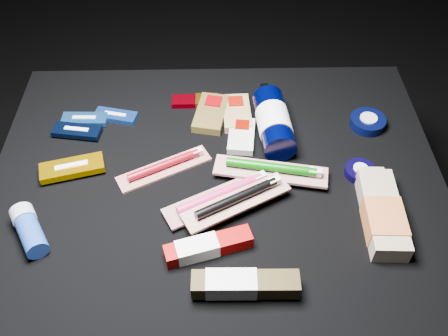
{
  "coord_description": "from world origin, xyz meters",
  "views": [
    {
      "loc": [
        -0.0,
        -0.71,
        1.21
      ],
      "look_at": [
        0.01,
        0.01,
        0.42
      ],
      "focal_mm": 40.0,
      "sensor_mm": 36.0,
      "label": 1
    }
  ],
  "objects_px": {
    "bodywash_bottle": "(382,215)",
    "toothpaste_carton_red": "(205,247)",
    "lotion_bottle": "(274,122)",
    "deodorant_stick": "(29,230)"
  },
  "relations": [
    {
      "from": "lotion_bottle",
      "to": "toothpaste_carton_red",
      "type": "relative_size",
      "value": 1.38
    },
    {
      "from": "toothpaste_carton_red",
      "to": "deodorant_stick",
      "type": "bearing_deg",
      "value": 156.81
    },
    {
      "from": "bodywash_bottle",
      "to": "deodorant_stick",
      "type": "relative_size",
      "value": 1.8
    },
    {
      "from": "bodywash_bottle",
      "to": "toothpaste_carton_red",
      "type": "relative_size",
      "value": 1.25
    },
    {
      "from": "lotion_bottle",
      "to": "deodorant_stick",
      "type": "bearing_deg",
      "value": -155.12
    },
    {
      "from": "lotion_bottle",
      "to": "deodorant_stick",
      "type": "height_order",
      "value": "lotion_bottle"
    },
    {
      "from": "bodywash_bottle",
      "to": "deodorant_stick",
      "type": "distance_m",
      "value": 0.69
    },
    {
      "from": "bodywash_bottle",
      "to": "deodorant_stick",
      "type": "bearing_deg",
      "value": -175.91
    },
    {
      "from": "lotion_bottle",
      "to": "bodywash_bottle",
      "type": "relative_size",
      "value": 1.1
    },
    {
      "from": "lotion_bottle",
      "to": "bodywash_bottle",
      "type": "bearing_deg",
      "value": -57.63
    }
  ]
}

